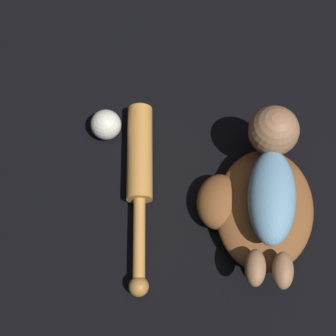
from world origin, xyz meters
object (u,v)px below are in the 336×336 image
baseball_bat (140,173)px  baseball (106,125)px  baby_figure (272,175)px  baseball_glove (257,207)px

baseball_bat → baseball: size_ratio=6.03×
baseball → baby_figure: bearing=-129.5°
baseball_bat → baseball_glove: bearing=-123.6°
baby_figure → baseball_bat: bearing=66.1°
baby_figure → baseball: 0.43m
baseball_glove → baby_figure: size_ratio=0.92×
baseball_bat → baseball: bearing=19.0°
baseball_glove → baseball: bearing=43.5°
baseball_glove → baseball_bat: baseball_glove is taller
baseball → baseball_bat: bearing=-161.0°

